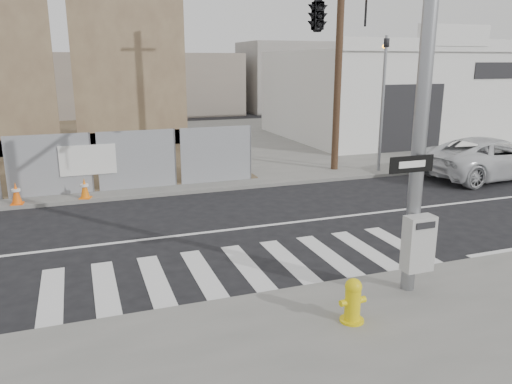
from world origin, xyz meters
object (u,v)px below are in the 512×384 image
object	(u,v)px
signal_pole	(346,42)
auto_shop	(388,94)
suv	(491,158)
traffic_cone_c	(16,193)
traffic_cone_d	(85,188)
fire_hydrant	(353,300)

from	to	relation	value
signal_pole	auto_shop	distance (m)	19.04
suv	traffic_cone_c	world-z (taller)	suv
suv	traffic_cone_d	size ratio (longest dim) A/B	8.51
suv	traffic_cone_d	xyz separation A→B (m)	(-14.83, 1.70, -0.34)
fire_hydrant	traffic_cone_c	size ratio (longest dim) A/B	1.13
auto_shop	fire_hydrant	bearing A→B (deg)	-125.41
traffic_cone_c	auto_shop	bearing A→B (deg)	24.52
signal_pole	traffic_cone_c	xyz separation A→B (m)	(-7.67, 6.27, -4.33)
traffic_cone_c	fire_hydrant	bearing A→B (deg)	-58.38
signal_pole	traffic_cone_d	distance (m)	9.50
signal_pole	traffic_cone_d	bearing A→B (deg)	132.19
suv	traffic_cone_c	bearing A→B (deg)	81.55
auto_shop	fire_hydrant	size ratio (longest dim) A/B	15.45
signal_pole	fire_hydrant	distance (m)	5.77
auto_shop	traffic_cone_d	world-z (taller)	auto_shop
suv	traffic_cone_d	distance (m)	14.93
auto_shop	suv	world-z (taller)	auto_shop
signal_pole	traffic_cone_c	size ratio (longest dim) A/B	10.21
suv	traffic_cone_c	xyz separation A→B (m)	(-16.82, 1.70, -0.33)
auto_shop	suv	distance (m)	10.85
suv	traffic_cone_c	size ratio (longest dim) A/B	8.21
suv	traffic_cone_c	distance (m)	16.91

